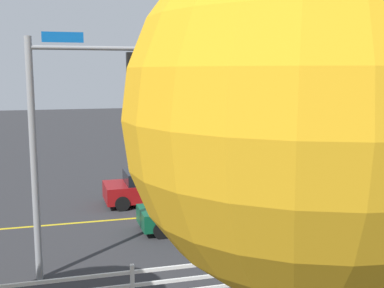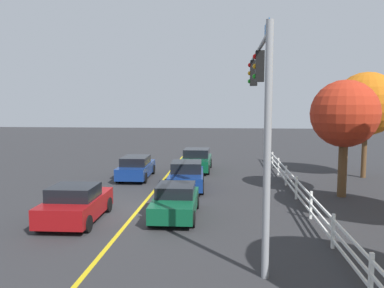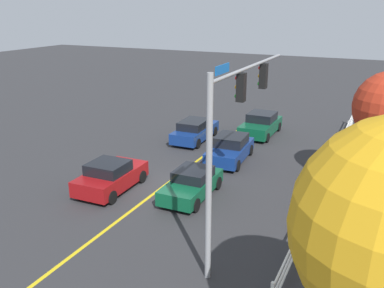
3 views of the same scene
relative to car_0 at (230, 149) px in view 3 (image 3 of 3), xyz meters
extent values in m
plane|color=#2D2D30|center=(4.96, -1.69, -0.71)|extent=(120.00, 120.00, 0.00)
cube|color=gold|center=(0.96, -1.69, -0.71)|extent=(28.00, 0.16, 0.01)
cylinder|color=gray|center=(10.78, 3.25, 2.70)|extent=(0.20, 0.20, 6.82)
cylinder|color=gray|center=(6.88, 3.25, 5.81)|extent=(7.80, 0.12, 0.12)
cube|color=#0C59B2|center=(9.88, 3.27, 6.09)|extent=(1.10, 0.03, 0.28)
cube|color=black|center=(8.00, 3.25, 5.21)|extent=(0.32, 0.28, 1.00)
sphere|color=red|center=(8.00, 3.10, 5.53)|extent=(0.17, 0.17, 0.17)
sphere|color=orange|center=(8.00, 3.10, 5.21)|extent=(0.17, 0.17, 0.17)
sphere|color=#148C19|center=(8.00, 3.10, 4.89)|extent=(0.17, 0.17, 0.17)
cube|color=black|center=(5.27, 3.25, 5.21)|extent=(0.32, 0.28, 1.00)
sphere|color=red|center=(5.27, 3.10, 5.53)|extent=(0.17, 0.17, 0.17)
sphere|color=orange|center=(5.27, 3.10, 5.21)|extent=(0.17, 0.17, 0.17)
sphere|color=#148C19|center=(5.27, 3.10, 4.89)|extent=(0.17, 0.17, 0.17)
cube|color=navy|center=(0.05, 0.00, -0.14)|extent=(4.22, 2.08, 0.71)
cube|color=black|center=(-0.16, -0.01, 0.50)|extent=(2.01, 1.77, 0.56)
cylinder|color=black|center=(1.40, 0.94, -0.39)|extent=(0.65, 0.26, 0.64)
cylinder|color=black|center=(1.50, -0.77, -0.39)|extent=(0.65, 0.26, 0.64)
cylinder|color=black|center=(-1.40, 0.78, -0.39)|extent=(0.65, 0.26, 0.64)
cylinder|color=black|center=(-1.30, -0.94, -0.39)|extent=(0.65, 0.26, 0.64)
cube|color=maroon|center=(6.33, -3.81, -0.12)|extent=(3.98, 2.02, 0.75)
cube|color=black|center=(6.53, -3.80, 0.51)|extent=(1.74, 1.78, 0.52)
cylinder|color=black|center=(5.02, -4.74, -0.39)|extent=(0.64, 0.23, 0.64)
cylinder|color=black|center=(4.97, -2.94, -0.39)|extent=(0.64, 0.23, 0.64)
cylinder|color=black|center=(7.69, -4.68, -0.39)|extent=(0.64, 0.23, 0.64)
cylinder|color=black|center=(7.65, -2.87, -0.39)|extent=(0.64, 0.23, 0.64)
cube|color=#0C4C2D|center=(-5.76, 0.11, -0.12)|extent=(4.33, 1.98, 0.74)
cube|color=black|center=(-5.97, 0.11, 0.54)|extent=(1.93, 1.76, 0.58)
cylinder|color=black|center=(-4.28, 1.00, -0.39)|extent=(0.64, 0.23, 0.64)
cylinder|color=black|center=(-4.30, -0.82, -0.39)|extent=(0.64, 0.23, 0.64)
cylinder|color=black|center=(-7.21, 1.03, -0.39)|extent=(0.64, 0.23, 0.64)
cylinder|color=black|center=(-7.23, -0.79, -0.39)|extent=(0.64, 0.23, 0.64)
cube|color=navy|center=(-2.67, -3.48, -0.15)|extent=(4.44, 1.84, 0.69)
cube|color=black|center=(-2.45, -3.47, 0.46)|extent=(2.24, 1.61, 0.51)
cylinder|color=black|center=(-4.14, -4.32, -0.39)|extent=(0.65, 0.24, 0.64)
cylinder|color=black|center=(-4.18, -2.71, -0.39)|extent=(0.65, 0.24, 0.64)
cylinder|color=black|center=(-1.15, -4.24, -0.39)|extent=(0.65, 0.24, 0.64)
cylinder|color=black|center=(-1.19, -2.63, -0.39)|extent=(0.65, 0.24, 0.64)
cube|color=#0C4C2D|center=(5.41, 0.09, -0.17)|extent=(3.94, 1.78, 0.64)
cube|color=black|center=(5.21, 0.09, 0.39)|extent=(1.77, 1.57, 0.47)
cylinder|color=black|center=(6.73, 0.91, -0.39)|extent=(0.64, 0.23, 0.64)
cylinder|color=black|center=(6.75, -0.69, -0.39)|extent=(0.64, 0.23, 0.64)
cylinder|color=black|center=(4.07, 0.87, -0.39)|extent=(0.64, 0.23, 0.64)
cylinder|color=black|center=(4.09, -0.73, -0.39)|extent=(0.64, 0.23, 0.64)
cube|color=white|center=(-11.04, 5.67, -0.14)|extent=(0.10, 0.10, 1.15)
cube|color=white|center=(-7.79, 5.67, -0.14)|extent=(0.10, 0.10, 1.15)
cube|color=white|center=(-4.54, 5.67, -0.14)|extent=(0.10, 0.10, 1.15)
cube|color=white|center=(-1.29, 5.67, -0.14)|extent=(0.10, 0.10, 1.15)
cube|color=white|center=(1.96, 5.67, -0.14)|extent=(0.10, 0.10, 1.15)
cube|color=white|center=(5.21, 5.67, -0.14)|extent=(0.10, 0.10, 1.15)
cube|color=white|center=(8.46, 5.67, -0.14)|extent=(0.10, 0.10, 1.15)
cube|color=white|center=(1.96, 5.67, 0.24)|extent=(26.00, 0.06, 0.09)
cube|color=white|center=(1.96, 5.67, -0.11)|extent=(26.00, 0.06, 0.09)
cube|color=white|center=(1.96, 5.67, -0.43)|extent=(26.00, 0.06, 0.09)
cylinder|color=brown|center=(1.18, 8.08, 0.77)|extent=(0.44, 0.44, 2.96)
camera|label=1|loc=(9.99, 16.83, 5.15)|focal=44.41mm
camera|label=2|loc=(20.81, 2.15, 3.96)|focal=35.58mm
camera|label=3|loc=(21.90, 7.96, 7.93)|focal=39.59mm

